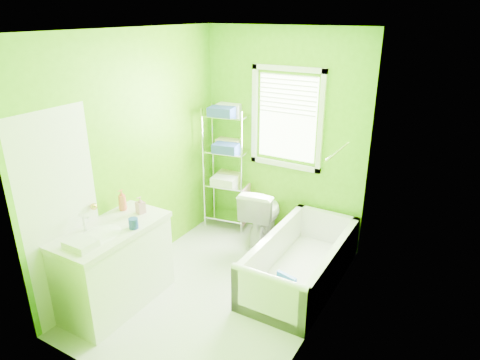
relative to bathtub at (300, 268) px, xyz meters
The scene contains 9 objects.
ground 0.87m from the bathtub, 140.90° to the right, with size 2.90×2.90×0.00m, color silver.
room_envelope 1.62m from the bathtub, 140.90° to the right, with size 2.14×2.94×2.62m.
window 1.80m from the bathtub, 124.85° to the left, with size 0.92×0.05×1.22m.
door 2.44m from the bathtub, 137.92° to the right, with size 0.09×0.80×2.00m.
right_wall_decor 1.33m from the bathtub, 56.56° to the right, with size 0.04×1.48×1.17m.
bathtub is the anchor object (origin of this frame).
toilet 0.99m from the bathtub, 142.46° to the left, with size 0.42×0.73×0.75m, color white.
vanity 1.93m from the bathtub, 138.98° to the right, with size 0.58×1.13×1.07m.
wire_shelf_unit 1.76m from the bathtub, 151.60° to the left, with size 0.60×0.49×1.66m.
Camera 1 is at (2.07, -3.17, 2.76)m, focal length 32.00 mm.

